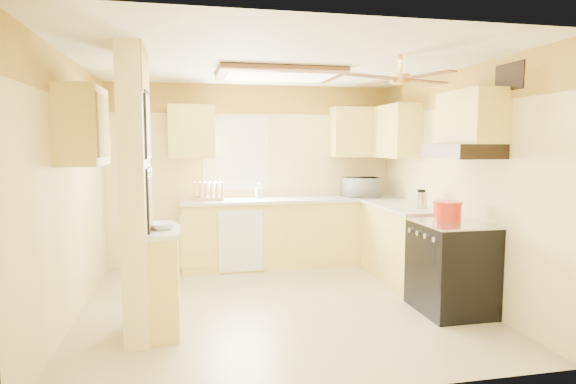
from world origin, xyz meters
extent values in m
plane|color=#C2B086|center=(0.00, 0.00, 0.00)|extent=(4.00, 4.00, 0.00)
plane|color=white|center=(0.00, 0.00, 2.50)|extent=(4.00, 4.00, 0.00)
plane|color=#F5DF95|center=(0.00, 1.90, 1.25)|extent=(4.00, 0.00, 4.00)
plane|color=#F5DF95|center=(0.00, -1.90, 1.25)|extent=(4.00, 0.00, 4.00)
plane|color=#F5DF95|center=(-2.00, 0.00, 1.25)|extent=(0.00, 3.80, 3.80)
plane|color=#F5DF95|center=(2.00, 0.00, 1.25)|extent=(0.00, 3.80, 3.80)
cube|color=yellow|center=(0.00, 1.88, 2.30)|extent=(4.00, 0.02, 0.40)
cube|color=#F5DF95|center=(-1.35, -0.55, 1.25)|extent=(0.20, 0.70, 2.50)
cube|color=#F1DD68|center=(-1.13, -0.55, 0.45)|extent=(0.25, 0.55, 0.90)
cube|color=silver|center=(-1.13, -0.55, 0.92)|extent=(0.28, 0.58, 0.04)
cube|color=#F1DD68|center=(0.50, 1.60, 0.45)|extent=(3.00, 0.60, 0.90)
cube|color=#F1DD68|center=(1.70, 0.60, 0.45)|extent=(0.60, 1.40, 0.90)
cube|color=silver|center=(0.50, 1.59, 0.92)|extent=(3.04, 0.64, 0.04)
cube|color=silver|center=(1.69, 0.60, 0.92)|extent=(0.64, 1.44, 0.04)
cube|color=white|center=(-0.25, 1.29, 0.43)|extent=(0.58, 0.02, 0.80)
cube|color=white|center=(-0.25, 1.89, 1.55)|extent=(0.92, 0.02, 1.02)
cube|color=white|center=(-0.25, 1.89, 1.55)|extent=(0.80, 0.02, 0.90)
cube|color=#F1DD68|center=(-0.85, 1.72, 1.85)|extent=(0.60, 0.35, 0.70)
cube|color=#F1DD68|center=(1.55, 1.72, 1.85)|extent=(0.90, 0.35, 0.70)
cube|color=#F1DD68|center=(1.82, 1.25, 1.85)|extent=(0.35, 1.00, 0.70)
cube|color=#F1DD68|center=(-1.82, -0.25, 1.85)|extent=(0.35, 0.75, 0.70)
cube|color=#F1DD68|center=(1.82, -0.55, 1.95)|extent=(0.35, 0.76, 0.52)
cube|color=black|center=(1.67, -0.55, 0.45)|extent=(0.65, 0.76, 0.90)
cube|color=silver|center=(1.67, -0.55, 0.91)|extent=(0.66, 0.77, 0.02)
cylinder|color=silver|center=(1.34, -0.80, 0.80)|extent=(0.03, 0.05, 0.05)
cylinder|color=silver|center=(1.34, -0.63, 0.80)|extent=(0.03, 0.05, 0.05)
cylinder|color=silver|center=(1.34, -0.47, 0.80)|extent=(0.03, 0.05, 0.05)
cylinder|color=silver|center=(1.34, -0.30, 0.80)|extent=(0.03, 0.05, 0.05)
cube|color=black|center=(1.74, -0.55, 1.62)|extent=(0.50, 0.76, 0.14)
cube|color=black|center=(-1.24, -0.55, 1.85)|extent=(0.02, 0.42, 0.57)
cube|color=white|center=(-1.23, -0.55, 1.85)|extent=(0.01, 0.37, 0.52)
cube|color=black|center=(-1.24, -0.55, 1.20)|extent=(0.02, 0.42, 0.57)
cube|color=yellow|center=(-1.23, -0.55, 1.20)|extent=(0.01, 0.37, 0.52)
cube|color=brown|center=(0.10, 0.50, 2.46)|extent=(1.35, 0.95, 0.06)
cube|color=white|center=(0.10, 0.50, 2.44)|extent=(1.15, 0.75, 0.02)
cylinder|color=gold|center=(1.00, -0.70, 2.42)|extent=(0.04, 0.04, 0.16)
cylinder|color=gold|center=(1.00, -0.70, 2.28)|extent=(0.18, 0.18, 0.08)
cube|color=brown|center=(1.30, -0.59, 2.28)|extent=(0.55, 0.28, 0.01)
cube|color=brown|center=(0.89, -0.40, 2.28)|extent=(0.28, 0.55, 0.01)
cube|color=brown|center=(0.70, -0.81, 2.28)|extent=(0.55, 0.28, 0.01)
cube|color=brown|center=(1.11, -1.00, 2.28)|extent=(0.28, 0.55, 0.01)
cube|color=black|center=(1.98, -0.90, 2.30)|extent=(0.02, 0.40, 0.25)
imported|color=white|center=(1.50, 1.58, 1.08)|extent=(0.51, 0.36, 0.27)
imported|color=white|center=(-1.14, -0.51, 0.97)|extent=(0.30, 0.30, 0.06)
cylinder|color=red|center=(1.67, -0.45, 1.00)|extent=(0.27, 0.27, 0.17)
cylinder|color=red|center=(1.67, -0.45, 1.10)|extent=(0.29, 0.29, 0.02)
cylinder|color=silver|center=(1.75, 0.29, 1.04)|extent=(0.14, 0.14, 0.19)
cylinder|color=black|center=(1.75, 0.29, 1.15)|extent=(0.10, 0.10, 0.03)
cube|color=tan|center=(-0.65, 1.61, 0.96)|extent=(0.44, 0.33, 0.04)
cube|color=tan|center=(-0.83, 1.61, 1.06)|extent=(0.02, 0.28, 0.24)
cube|color=tan|center=(-0.76, 1.61, 1.06)|extent=(0.02, 0.28, 0.24)
cube|color=tan|center=(-0.69, 1.61, 1.06)|extent=(0.02, 0.28, 0.24)
cube|color=tan|center=(-0.62, 1.61, 1.06)|extent=(0.02, 0.28, 0.24)
cube|color=tan|center=(-0.54, 1.61, 1.06)|extent=(0.02, 0.28, 0.24)
cube|color=tan|center=(-0.47, 1.61, 1.06)|extent=(0.02, 0.28, 0.24)
cylinder|color=white|center=(-0.76, 1.61, 1.06)|extent=(0.02, 0.24, 0.24)
cylinder|color=white|center=(-0.62, 1.61, 1.06)|extent=(0.02, 0.24, 0.24)
cylinder|color=white|center=(0.05, 1.72, 1.01)|extent=(0.11, 0.11, 0.14)
cylinder|color=tan|center=(0.07, 1.72, 1.05)|extent=(0.01, 0.01, 0.21)
cylinder|color=tan|center=(0.05, 1.74, 1.05)|extent=(0.01, 0.01, 0.21)
cylinder|color=tan|center=(0.03, 1.72, 1.05)|extent=(0.01, 0.01, 0.21)
cylinder|color=tan|center=(0.05, 1.70, 1.05)|extent=(0.01, 0.01, 0.21)
camera|label=1|loc=(-0.91, -4.85, 1.70)|focal=30.00mm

